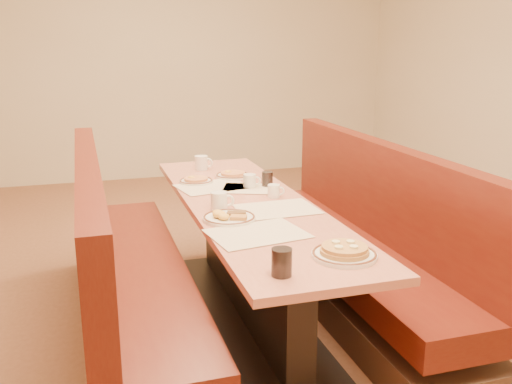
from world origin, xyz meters
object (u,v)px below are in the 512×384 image
object	(u,v)px
coffee_mug_c	(250,181)
coffee_mug_d	(202,163)
diner_table	(249,262)
booth_left	(125,279)
booth_right	(359,252)
soda_tumbler_near	(282,262)
soda_tumbler_mid	(267,179)
coffee_mug_a	(274,191)
eggs_plate	(228,217)
coffee_mug_b	(220,201)
pancake_plate	(344,253)

from	to	relation	value
coffee_mug_c	coffee_mug_d	world-z (taller)	coffee_mug_d
diner_table	booth_left	size ratio (longest dim) A/B	1.00
diner_table	booth_right	world-z (taller)	booth_right
coffee_mug_d	soda_tumbler_near	world-z (taller)	soda_tumbler_near
booth_right	soda_tumbler_mid	bearing A→B (deg)	147.61
coffee_mug_a	coffee_mug_d	bearing A→B (deg)	128.90
coffee_mug_c	soda_tumbler_near	world-z (taller)	soda_tumbler_near
coffee_mug_a	coffee_mug_d	distance (m)	0.92
eggs_plate	coffee_mug_b	xyz separation A→B (m)	(0.00, 0.20, 0.04)
pancake_plate	coffee_mug_d	world-z (taller)	coffee_mug_d
coffee_mug_d	soda_tumbler_near	bearing A→B (deg)	-70.28
eggs_plate	coffee_mug_c	world-z (taller)	coffee_mug_c
eggs_plate	pancake_plate	bearing A→B (deg)	-62.36
coffee_mug_b	coffee_mug_c	world-z (taller)	coffee_mug_b
coffee_mug_c	soda_tumbler_near	xyz separation A→B (m)	(-0.29, -1.41, 0.01)
diner_table	coffee_mug_b	bearing A→B (deg)	-153.77
diner_table	eggs_plate	distance (m)	0.53
coffee_mug_d	soda_tumbler_near	xyz separation A→B (m)	(-0.10, -2.02, 0.00)
booth_left	coffee_mug_c	bearing A→B (deg)	21.55
pancake_plate	eggs_plate	distance (m)	0.75
coffee_mug_a	soda_tumbler_mid	distance (m)	0.27
diner_table	eggs_plate	bearing A→B (deg)	-123.57
eggs_plate	coffee_mug_a	xyz separation A→B (m)	(0.38, 0.36, 0.02)
booth_left	pancake_plate	bearing A→B (deg)	-47.51
pancake_plate	coffee_mug_d	xyz separation A→B (m)	(-0.23, 1.91, 0.03)
coffee_mug_a	soda_tumbler_near	size ratio (longest dim) A/B	0.87
booth_left	pancake_plate	size ratio (longest dim) A/B	8.74
booth_right	coffee_mug_d	distance (m)	1.32
coffee_mug_c	soda_tumbler_mid	size ratio (longest dim) A/B	1.15
eggs_plate	coffee_mug_d	xyz separation A→B (m)	(0.12, 1.24, 0.04)
soda_tumbler_mid	diner_table	bearing A→B (deg)	-124.41
diner_table	coffee_mug_a	world-z (taller)	coffee_mug_a
pancake_plate	soda_tumbler_near	xyz separation A→B (m)	(-0.33, -0.11, 0.04)
coffee_mug_a	coffee_mug_c	size ratio (longest dim) A/B	0.88
coffee_mug_a	coffee_mug_b	world-z (taller)	coffee_mug_b
diner_table	pancake_plate	world-z (taller)	pancake_plate
coffee_mug_a	coffee_mug_d	world-z (taller)	coffee_mug_d
booth_left	booth_right	distance (m)	1.46
diner_table	pancake_plate	distance (m)	1.05
booth_right	coffee_mug_b	xyz separation A→B (m)	(-0.93, -0.10, 0.44)
coffee_mug_c	booth_left	bearing A→B (deg)	-142.95
booth_right	coffee_mug_a	size ratio (longest dim) A/B	24.95
diner_table	coffee_mug_a	xyz separation A→B (m)	(0.18, 0.06, 0.42)
booth_right	soda_tumbler_near	distance (m)	1.48
coffee_mug_b	booth_right	bearing A→B (deg)	17.01
booth_left	coffee_mug_b	xyz separation A→B (m)	(0.54, -0.10, 0.44)
diner_table	booth_left	bearing A→B (deg)	180.00
booth_right	pancake_plate	world-z (taller)	booth_right
coffee_mug_a	coffee_mug_b	distance (m)	0.41
soda_tumbler_near	eggs_plate	bearing A→B (deg)	91.51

